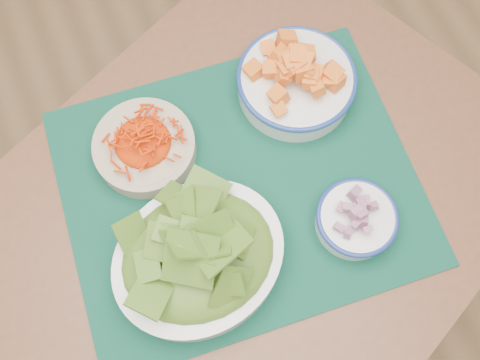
{
  "coord_description": "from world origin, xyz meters",
  "views": [
    {
      "loc": [
        0.01,
        -0.3,
        1.63
      ],
      "look_at": [
        0.13,
        -0.02,
        0.78
      ],
      "focal_mm": 40.0,
      "sensor_mm": 36.0,
      "label": 1
    }
  ],
  "objects_px": {
    "onion_bowl": "(357,218)",
    "table": "(215,253)",
    "carrot_bowl": "(144,145)",
    "lettuce_bowl": "(198,256)",
    "placemat": "(240,186)",
    "squash_bowl": "(297,78)"
  },
  "relations": [
    {
      "from": "placemat",
      "to": "lettuce_bowl",
      "type": "relative_size",
      "value": 1.88
    },
    {
      "from": "carrot_bowl",
      "to": "onion_bowl",
      "type": "distance_m",
      "value": 0.38
    },
    {
      "from": "placemat",
      "to": "carrot_bowl",
      "type": "relative_size",
      "value": 3.27
    },
    {
      "from": "table",
      "to": "lettuce_bowl",
      "type": "distance_m",
      "value": 0.18
    },
    {
      "from": "carrot_bowl",
      "to": "onion_bowl",
      "type": "xyz_separation_m",
      "value": [
        0.27,
        -0.26,
        0.0
      ]
    },
    {
      "from": "placemat",
      "to": "squash_bowl",
      "type": "distance_m",
      "value": 0.22
    },
    {
      "from": "carrot_bowl",
      "to": "onion_bowl",
      "type": "bearing_deg",
      "value": -43.83
    },
    {
      "from": "squash_bowl",
      "to": "lettuce_bowl",
      "type": "relative_size",
      "value": 0.85
    },
    {
      "from": "squash_bowl",
      "to": "onion_bowl",
      "type": "distance_m",
      "value": 0.27
    },
    {
      "from": "table",
      "to": "squash_bowl",
      "type": "xyz_separation_m",
      "value": [
        0.25,
        0.2,
        0.16
      ]
    },
    {
      "from": "carrot_bowl",
      "to": "placemat",
      "type": "bearing_deg",
      "value": -44.5
    },
    {
      "from": "table",
      "to": "carrot_bowl",
      "type": "height_order",
      "value": "carrot_bowl"
    },
    {
      "from": "placemat",
      "to": "carrot_bowl",
      "type": "xyz_separation_m",
      "value": [
        -0.13,
        0.12,
        0.04
      ]
    },
    {
      "from": "carrot_bowl",
      "to": "squash_bowl",
      "type": "xyz_separation_m",
      "value": [
        0.29,
        0.01,
        0.01
      ]
    },
    {
      "from": "squash_bowl",
      "to": "onion_bowl",
      "type": "relative_size",
      "value": 1.91
    },
    {
      "from": "carrot_bowl",
      "to": "squash_bowl",
      "type": "bearing_deg",
      "value": 1.21
    },
    {
      "from": "table",
      "to": "placemat",
      "type": "xyz_separation_m",
      "value": [
        0.08,
        0.07,
        0.11
      ]
    },
    {
      "from": "onion_bowl",
      "to": "table",
      "type": "bearing_deg",
      "value": 162.79
    },
    {
      "from": "placemat",
      "to": "carrot_bowl",
      "type": "distance_m",
      "value": 0.18
    },
    {
      "from": "table",
      "to": "squash_bowl",
      "type": "bearing_deg",
      "value": 14.58
    },
    {
      "from": "table",
      "to": "lettuce_bowl",
      "type": "relative_size",
      "value": 4.22
    },
    {
      "from": "table",
      "to": "carrot_bowl",
      "type": "xyz_separation_m",
      "value": [
        -0.05,
        0.19,
        0.14
      ]
    }
  ]
}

